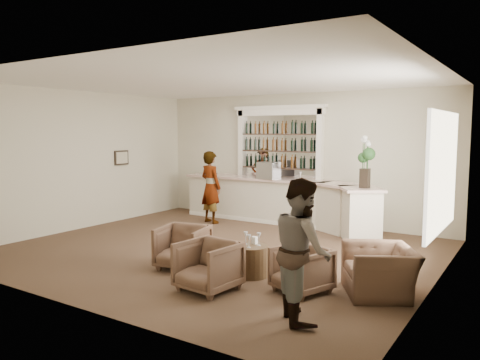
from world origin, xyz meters
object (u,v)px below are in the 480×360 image
at_px(cocktail_table, 251,261).
at_px(armchair_far, 380,271).
at_px(flower_vase, 365,159).
at_px(armchair_center, 208,266).
at_px(armchair_left, 183,247).
at_px(sommelier, 211,187).
at_px(bar_counter, 282,202).
at_px(guest, 302,249).
at_px(espresso_machine, 269,170).
at_px(armchair_right, 302,270).

relative_size(cocktail_table, armchair_far, 0.54).
xyz_separation_m(armchair_far, flower_vase, (-1.26, 3.14, 1.41)).
bearing_deg(flower_vase, armchair_center, -101.86).
relative_size(cocktail_table, armchair_left, 0.70).
bearing_deg(sommelier, bar_counter, -138.02).
xyz_separation_m(sommelier, armchair_center, (3.01, -4.16, -0.55)).
xyz_separation_m(armchair_center, flower_vase, (0.91, 4.35, 1.39)).
bearing_deg(cocktail_table, armchair_center, -100.45).
bearing_deg(cocktail_table, armchair_left, -168.77).
height_order(sommelier, guest, sommelier).
bearing_deg(sommelier, guest, 151.35).
distance_m(cocktail_table, espresso_machine, 4.55).
xyz_separation_m(bar_counter, armchair_right, (2.58, -4.32, -0.24)).
distance_m(bar_counter, armchair_far, 5.20).
bearing_deg(armchair_right, espresso_machine, 145.60).
xyz_separation_m(armchair_center, espresso_machine, (-1.74, 4.91, 0.98)).
height_order(espresso_machine, flower_vase, flower_vase).
relative_size(cocktail_table, flower_vase, 0.52).
relative_size(armchair_left, flower_vase, 0.73).
bearing_deg(sommelier, armchair_center, 140.67).
relative_size(bar_counter, guest, 3.22).
relative_size(sommelier, armchair_left, 2.28).
xyz_separation_m(guest, flower_vase, (-0.69, 4.56, 0.87)).
height_order(cocktail_table, guest, guest).
bearing_deg(armchair_left, armchair_far, -3.75).
height_order(bar_counter, armchair_far, bar_counter).
height_order(armchair_center, armchair_far, armchair_center).
xyz_separation_m(sommelier, armchair_far, (5.19, -2.95, -0.58)).
xyz_separation_m(armchair_far, espresso_machine, (-3.91, 3.70, 1.01)).
relative_size(cocktail_table, armchair_right, 0.78).
distance_m(guest, armchair_left, 2.86).
bearing_deg(flower_vase, armchair_right, -85.70).
bearing_deg(cocktail_table, armchair_right, -13.79).
height_order(armchair_center, armchair_right, armchair_center).
distance_m(guest, espresso_machine, 6.13).
bearing_deg(guest, armchair_left, 30.99).
relative_size(bar_counter, cocktail_table, 10.06).
relative_size(sommelier, armchair_center, 2.27).
distance_m(bar_counter, armchair_left, 4.33).
xyz_separation_m(bar_counter, cocktail_table, (1.56, -4.07, -0.32)).
bearing_deg(bar_counter, armchair_center, -74.44).
relative_size(sommelier, armchair_far, 1.73).
distance_m(armchair_center, armchair_far, 2.49).
bearing_deg(flower_vase, cocktail_table, -102.24).
height_order(guest, flower_vase, flower_vase).
xyz_separation_m(sommelier, guest, (4.62, -4.37, -0.03)).
relative_size(guest, armchair_left, 2.20).
xyz_separation_m(armchair_left, flower_vase, (1.97, 3.66, 1.39)).
bearing_deg(flower_vase, bar_counter, 164.28).
distance_m(sommelier, guest, 6.36).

